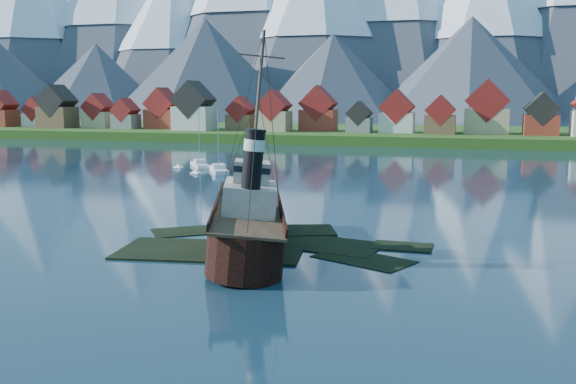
# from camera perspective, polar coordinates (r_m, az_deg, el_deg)

# --- Properties ---
(ground) EXTENTS (1400.00, 1400.00, 0.00)m
(ground) POSITION_cam_1_polar(r_m,az_deg,el_deg) (64.66, -3.73, -5.06)
(ground) COLOR #162E3D
(ground) RESTS_ON ground
(shoal) EXTENTS (31.71, 21.24, 1.14)m
(shoal) POSITION_cam_1_polar(r_m,az_deg,el_deg) (66.18, -1.65, -5.04)
(shoal) COLOR black
(shoal) RESTS_ON ground
(shore_bank) EXTENTS (600.00, 80.00, 3.20)m
(shore_bank) POSITION_cam_1_polar(r_m,az_deg,el_deg) (230.65, 10.55, 4.70)
(shore_bank) COLOR #204012
(shore_bank) RESTS_ON ground
(seawall) EXTENTS (600.00, 2.50, 2.00)m
(seawall) POSITION_cam_1_polar(r_m,az_deg,el_deg) (192.94, 9.50, 3.99)
(seawall) COLOR #3F3D38
(seawall) RESTS_ON ground
(town) EXTENTS (250.96, 16.69, 17.30)m
(town) POSITION_cam_1_polar(r_m,az_deg,el_deg) (218.29, 1.42, 6.99)
(town) COLOR maroon
(town) RESTS_ON ground
(mountains) EXTENTS (965.00, 340.00, 205.00)m
(mountains) POSITION_cam_1_polar(r_m,az_deg,el_deg) (545.92, 13.92, 16.20)
(mountains) COLOR #2D333D
(mountains) RESTS_ON ground
(tugboat_wreck) EXTENTS (6.54, 28.19, 22.34)m
(tugboat_wreck) POSITION_cam_1_polar(r_m,az_deg,el_deg) (64.30, -3.45, -2.56)
(tugboat_wreck) COLOR black
(tugboat_wreck) RESTS_ON ground
(sailboat_a) EXTENTS (7.66, 10.79, 13.24)m
(sailboat_a) POSITION_cam_1_polar(r_m,az_deg,el_deg) (128.74, -6.18, 1.91)
(sailboat_a) COLOR silver
(sailboat_a) RESTS_ON ground
(sailboat_c) EXTENTS (7.72, 9.95, 13.16)m
(sailboat_c) POSITION_cam_1_polar(r_m,az_deg,el_deg) (138.75, -7.84, 2.36)
(sailboat_c) COLOR silver
(sailboat_c) RESTS_ON ground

